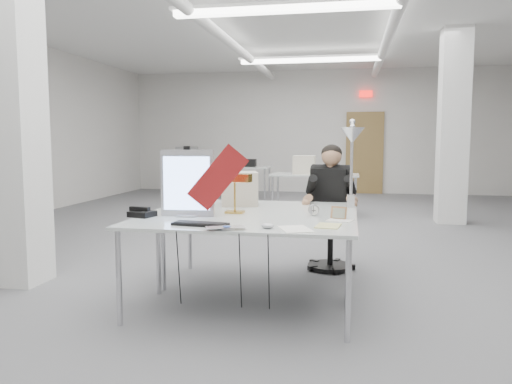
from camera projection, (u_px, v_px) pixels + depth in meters
room_shell at (287, 116)px, 6.36m from camera, size 10.04×14.04×3.24m
desk_main at (240, 223)px, 3.90m from camera, size 1.80×0.90×0.02m
desk_second at (260, 208)px, 4.78m from camera, size 1.80×0.90×0.02m
bg_desk_a at (315, 175)px, 9.23m from camera, size 1.60×0.80×0.02m
bg_desk_b at (236, 167)px, 11.75m from camera, size 1.60×0.80×0.02m
filing_cabinet at (187, 169)px, 13.50m from camera, size 0.45×0.55×1.20m
office_chair at (331, 220)px, 5.33m from camera, size 0.65×0.65×1.07m
seated_person at (331, 186)px, 5.24m from camera, size 0.67×0.76×0.97m
monitor at (187, 183)px, 4.13m from camera, size 0.45×0.08×0.55m
pennant at (218, 177)px, 4.04m from camera, size 0.49×0.17×0.55m
keyboard at (200, 224)px, 3.71m from camera, size 0.43×0.19×0.02m
laptop at (227, 229)px, 3.49m from camera, size 0.33×0.28×0.02m
mouse at (268, 226)px, 3.57m from camera, size 0.10×0.07×0.04m
bankers_lamp at (235, 193)px, 4.31m from camera, size 0.33×0.18×0.35m
desk_phone at (142, 214)px, 4.13m from camera, size 0.22×0.21×0.05m
picture_frame_left at (179, 207)px, 4.33m from camera, size 0.13×0.08×0.10m
picture_frame_right at (339, 213)px, 3.99m from camera, size 0.13×0.08×0.10m
desk_clock at (314, 210)px, 4.18m from camera, size 0.10×0.06×0.09m
paper_stack_a at (295, 229)px, 3.54m from camera, size 0.29×0.34×0.01m
paper_stack_b at (328, 226)px, 3.67m from camera, size 0.20×0.25×0.01m
paper_stack_c at (340, 221)px, 3.91m from camera, size 0.22×0.19×0.01m
beige_monitor at (239, 189)px, 4.84m from camera, size 0.42×0.41×0.32m
architect_lamp at (352, 155)px, 4.41m from camera, size 0.53×0.82×0.99m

